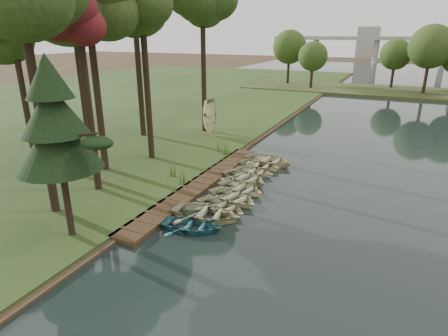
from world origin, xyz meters
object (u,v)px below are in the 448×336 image
at_px(rowboat_1, 206,212).
at_px(stored_rowboat, 210,132).
at_px(rowboat_2, 221,205).
at_px(pine_tree, 55,125).
at_px(rowboat_0, 192,224).
at_px(boardwalk, 200,185).

bearing_deg(rowboat_1, stored_rowboat, 22.00).
relative_size(rowboat_2, stored_rowboat, 0.93).
xyz_separation_m(rowboat_2, pine_tree, (-5.27, -5.90, 5.36)).
relative_size(rowboat_1, stored_rowboat, 1.12).
distance_m(rowboat_1, pine_tree, 8.61).
xyz_separation_m(rowboat_0, stored_rowboat, (-7.30, 16.31, 0.29)).
xyz_separation_m(rowboat_0, pine_tree, (-4.87, -3.26, 5.37)).
bearing_deg(rowboat_0, rowboat_1, -12.36).
bearing_deg(rowboat_0, boardwalk, 14.67).
distance_m(rowboat_1, rowboat_2, 1.28).
distance_m(boardwalk, pine_tree, 10.54).
xyz_separation_m(boardwalk, rowboat_1, (2.48, -3.91, 0.31)).
relative_size(rowboat_0, stored_rowboat, 0.90).
bearing_deg(stored_rowboat, rowboat_1, -141.05).
distance_m(rowboat_0, rowboat_2, 2.66).
bearing_deg(pine_tree, rowboat_2, 48.21).
bearing_deg(rowboat_0, stored_rowboat, 14.40).
bearing_deg(stored_rowboat, boardwalk, -143.36).
relative_size(boardwalk, stored_rowboat, 4.56).
height_order(rowboat_0, rowboat_2, rowboat_2).
bearing_deg(boardwalk, rowboat_0, -65.61).
bearing_deg(pine_tree, stored_rowboat, 97.08).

